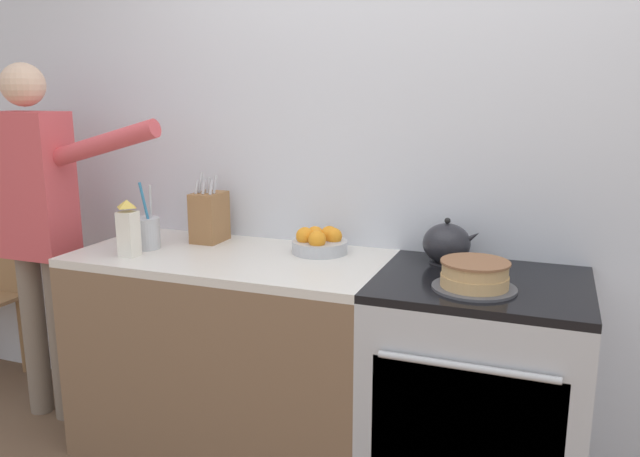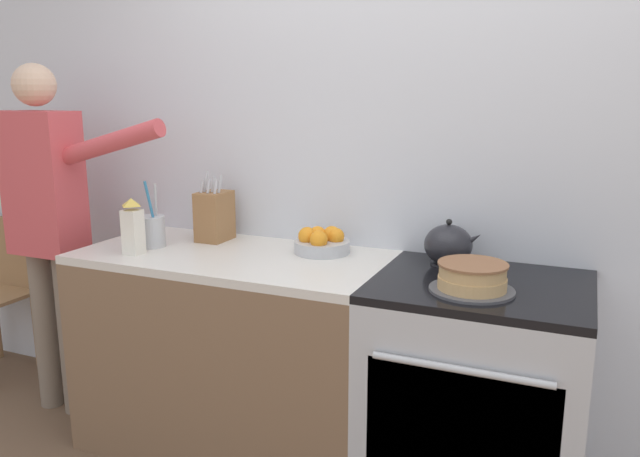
{
  "view_description": "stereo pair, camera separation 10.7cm",
  "coord_description": "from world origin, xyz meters",
  "px_view_note": "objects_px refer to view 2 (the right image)",
  "views": [
    {
      "loc": [
        0.54,
        -1.9,
        1.55
      ],
      "look_at": [
        -0.29,
        0.29,
        1.04
      ],
      "focal_mm": 35.0,
      "sensor_mm": 36.0,
      "label": 1
    },
    {
      "loc": [
        0.64,
        -1.86,
        1.55
      ],
      "look_at": [
        -0.29,
        0.29,
        1.04
      ],
      "focal_mm": 35.0,
      "sensor_mm": 36.0,
      "label": 2
    }
  ],
  "objects_px": {
    "layer_cake": "(472,278)",
    "stove_range": "(475,397)",
    "fruit_bowl": "(322,242)",
    "dining_chair": "(0,284)",
    "knife_block": "(214,216)",
    "tea_kettle": "(449,245)",
    "person_baker": "(48,211)",
    "utensil_crock": "(152,231)",
    "milk_carton": "(133,228)"
  },
  "relations": [
    {
      "from": "layer_cake",
      "to": "stove_range",
      "type": "bearing_deg",
      "value": 83.1
    },
    {
      "from": "layer_cake",
      "to": "fruit_bowl",
      "type": "bearing_deg",
      "value": 157.71
    },
    {
      "from": "stove_range",
      "to": "dining_chair",
      "type": "xyz_separation_m",
      "value": [
        -2.67,
        0.18,
        0.05
      ]
    },
    {
      "from": "knife_block",
      "to": "fruit_bowl",
      "type": "xyz_separation_m",
      "value": [
        0.54,
        -0.02,
        -0.07
      ]
    },
    {
      "from": "tea_kettle",
      "to": "layer_cake",
      "type": "bearing_deg",
      "value": -64.43
    },
    {
      "from": "dining_chair",
      "to": "person_baker",
      "type": "bearing_deg",
      "value": -36.37
    },
    {
      "from": "stove_range",
      "to": "tea_kettle",
      "type": "height_order",
      "value": "tea_kettle"
    },
    {
      "from": "utensil_crock",
      "to": "person_baker",
      "type": "relative_size",
      "value": 0.18
    },
    {
      "from": "layer_cake",
      "to": "fruit_bowl",
      "type": "relative_size",
      "value": 1.23
    },
    {
      "from": "tea_kettle",
      "to": "utensil_crock",
      "type": "height_order",
      "value": "utensil_crock"
    },
    {
      "from": "tea_kettle",
      "to": "dining_chair",
      "type": "relative_size",
      "value": 0.27
    },
    {
      "from": "utensil_crock",
      "to": "fruit_bowl",
      "type": "height_order",
      "value": "utensil_crock"
    },
    {
      "from": "knife_block",
      "to": "dining_chair",
      "type": "distance_m",
      "value": 1.53
    },
    {
      "from": "knife_block",
      "to": "dining_chair",
      "type": "relative_size",
      "value": 0.37
    },
    {
      "from": "tea_kettle",
      "to": "dining_chair",
      "type": "bearing_deg",
      "value": -179.85
    },
    {
      "from": "stove_range",
      "to": "fruit_bowl",
      "type": "height_order",
      "value": "fruit_bowl"
    },
    {
      "from": "fruit_bowl",
      "to": "knife_block",
      "type": "bearing_deg",
      "value": 177.91
    },
    {
      "from": "layer_cake",
      "to": "knife_block",
      "type": "height_order",
      "value": "knife_block"
    },
    {
      "from": "stove_range",
      "to": "fruit_bowl",
      "type": "xyz_separation_m",
      "value": [
        -0.69,
        0.16,
        0.49
      ]
    },
    {
      "from": "layer_cake",
      "to": "person_baker",
      "type": "distance_m",
      "value": 1.99
    },
    {
      "from": "fruit_bowl",
      "to": "milk_carton",
      "type": "bearing_deg",
      "value": -155.53
    },
    {
      "from": "utensil_crock",
      "to": "person_baker",
      "type": "xyz_separation_m",
      "value": [
        -0.58,
        -0.02,
        0.05
      ]
    },
    {
      "from": "stove_range",
      "to": "dining_chair",
      "type": "height_order",
      "value": "stove_range"
    },
    {
      "from": "layer_cake",
      "to": "tea_kettle",
      "type": "xyz_separation_m",
      "value": [
        -0.15,
        0.31,
        0.03
      ]
    },
    {
      "from": "knife_block",
      "to": "utensil_crock",
      "type": "height_order",
      "value": "knife_block"
    },
    {
      "from": "fruit_bowl",
      "to": "person_baker",
      "type": "height_order",
      "value": "person_baker"
    },
    {
      "from": "knife_block",
      "to": "fruit_bowl",
      "type": "height_order",
      "value": "knife_block"
    },
    {
      "from": "fruit_bowl",
      "to": "person_baker",
      "type": "distance_m",
      "value": 1.33
    },
    {
      "from": "knife_block",
      "to": "layer_cake",
      "type": "bearing_deg",
      "value": -13.69
    },
    {
      "from": "stove_range",
      "to": "tea_kettle",
      "type": "xyz_separation_m",
      "value": [
        -0.16,
        0.19,
        0.52
      ]
    },
    {
      "from": "stove_range",
      "to": "knife_block",
      "type": "bearing_deg",
      "value": 171.65
    },
    {
      "from": "knife_block",
      "to": "fruit_bowl",
      "type": "relative_size",
      "value": 1.34
    },
    {
      "from": "stove_range",
      "to": "person_baker",
      "type": "bearing_deg",
      "value": -178.51
    },
    {
      "from": "layer_cake",
      "to": "fruit_bowl",
      "type": "xyz_separation_m",
      "value": [
        -0.67,
        0.28,
        -0.0
      ]
    },
    {
      "from": "utensil_crock",
      "to": "fruit_bowl",
      "type": "xyz_separation_m",
      "value": [
        0.73,
        0.19,
        -0.03
      ]
    },
    {
      "from": "stove_range",
      "to": "person_baker",
      "type": "distance_m",
      "value": 2.08
    },
    {
      "from": "fruit_bowl",
      "to": "dining_chair",
      "type": "height_order",
      "value": "fruit_bowl"
    },
    {
      "from": "milk_carton",
      "to": "stove_range",
      "type": "bearing_deg",
      "value": 6.73
    },
    {
      "from": "knife_block",
      "to": "fruit_bowl",
      "type": "bearing_deg",
      "value": -2.09
    },
    {
      "from": "dining_chair",
      "to": "milk_carton",
      "type": "bearing_deg",
      "value": -32.47
    },
    {
      "from": "stove_range",
      "to": "dining_chair",
      "type": "relative_size",
      "value": 1.03
    },
    {
      "from": "tea_kettle",
      "to": "dining_chair",
      "type": "xyz_separation_m",
      "value": [
        -2.51,
        -0.01,
        -0.47
      ]
    },
    {
      "from": "layer_cake",
      "to": "tea_kettle",
      "type": "bearing_deg",
      "value": 115.57
    },
    {
      "from": "knife_block",
      "to": "utensil_crock",
      "type": "distance_m",
      "value": 0.29
    },
    {
      "from": "knife_block",
      "to": "milk_carton",
      "type": "bearing_deg",
      "value": -117.03
    },
    {
      "from": "stove_range",
      "to": "layer_cake",
      "type": "relative_size",
      "value": 3.07
    },
    {
      "from": "stove_range",
      "to": "knife_block",
      "type": "xyz_separation_m",
      "value": [
        -1.23,
        0.18,
        0.56
      ]
    },
    {
      "from": "layer_cake",
      "to": "milk_carton",
      "type": "distance_m",
      "value": 1.39
    },
    {
      "from": "knife_block",
      "to": "dining_chair",
      "type": "bearing_deg",
      "value": 179.85
    },
    {
      "from": "utensil_crock",
      "to": "milk_carton",
      "type": "distance_m",
      "value": 0.14
    }
  ]
}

